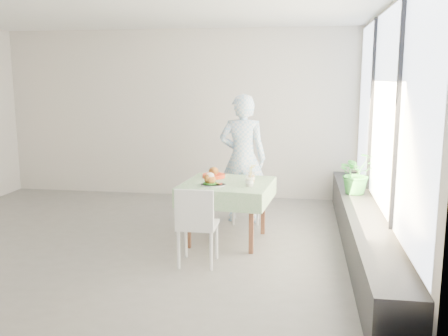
% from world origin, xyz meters
% --- Properties ---
extents(floor, '(6.00, 6.00, 0.00)m').
position_xyz_m(floor, '(0.00, 0.00, 0.00)').
color(floor, '#63615E').
rests_on(floor, ground).
extents(ceiling, '(6.00, 6.00, 0.00)m').
position_xyz_m(ceiling, '(0.00, 0.00, 2.80)').
color(ceiling, white).
rests_on(ceiling, ground).
extents(wall_back, '(6.00, 0.02, 2.80)m').
position_xyz_m(wall_back, '(0.00, 2.50, 1.40)').
color(wall_back, beige).
rests_on(wall_back, ground).
extents(wall_front, '(6.00, 0.02, 2.80)m').
position_xyz_m(wall_front, '(0.00, -2.50, 1.40)').
color(wall_front, beige).
rests_on(wall_front, ground).
extents(wall_right, '(0.02, 5.00, 2.80)m').
position_xyz_m(wall_right, '(3.00, 0.00, 1.40)').
color(wall_right, beige).
rests_on(wall_right, ground).
extents(window_pane, '(0.01, 4.80, 2.18)m').
position_xyz_m(window_pane, '(2.97, 0.00, 1.65)').
color(window_pane, '#D1E0F9').
rests_on(window_pane, ground).
extents(window_ledge, '(0.40, 4.80, 0.50)m').
position_xyz_m(window_ledge, '(2.80, 0.00, 0.25)').
color(window_ledge, black).
rests_on(window_ledge, ground).
extents(cafe_table, '(1.14, 1.14, 0.74)m').
position_xyz_m(cafe_table, '(1.19, 0.15, 0.46)').
color(cafe_table, brown).
rests_on(cafe_table, ground).
extents(chair_far, '(0.42, 0.42, 0.83)m').
position_xyz_m(chair_far, '(1.33, 1.02, 0.26)').
color(chair_far, white).
rests_on(chair_far, ground).
extents(chair_near, '(0.41, 0.41, 0.87)m').
position_xyz_m(chair_near, '(0.99, -0.69, 0.27)').
color(chair_near, white).
rests_on(chair_near, ground).
extents(diner, '(0.65, 0.43, 1.79)m').
position_xyz_m(diner, '(1.27, 1.07, 0.90)').
color(diner, '#90C1E7').
rests_on(diner, ground).
extents(main_dish, '(0.30, 0.30, 0.15)m').
position_xyz_m(main_dish, '(1.03, -0.06, 0.79)').
color(main_dish, white).
rests_on(main_dish, cafe_table).
extents(juice_cup_orange, '(0.09, 0.09, 0.25)m').
position_xyz_m(juice_cup_orange, '(1.48, 0.21, 0.80)').
color(juice_cup_orange, white).
rests_on(juice_cup_orange, cafe_table).
extents(juice_cup_lemonade, '(0.10, 0.10, 0.28)m').
position_xyz_m(juice_cup_lemonade, '(1.48, -0.04, 0.81)').
color(juice_cup_lemonade, white).
rests_on(juice_cup_lemonade, cafe_table).
extents(second_dish, '(0.29, 0.29, 0.14)m').
position_xyz_m(second_dish, '(0.97, 0.42, 0.78)').
color(second_dish, red).
rests_on(second_dish, cafe_table).
extents(potted_plant, '(0.63, 0.59, 0.56)m').
position_xyz_m(potted_plant, '(2.80, 0.84, 0.78)').
color(potted_plant, '#2A7F39').
rests_on(potted_plant, window_ledge).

